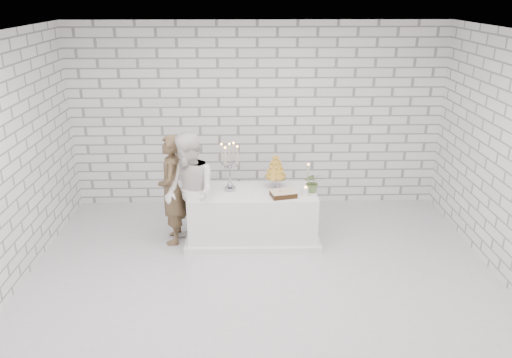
# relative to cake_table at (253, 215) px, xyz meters

# --- Properties ---
(ground) EXTENTS (6.00, 5.00, 0.01)m
(ground) POSITION_rel_cake_table_xyz_m (0.10, -1.13, -0.38)
(ground) COLOR silver
(ground) RESTS_ON ground
(ceiling) EXTENTS (6.00, 5.00, 0.01)m
(ceiling) POSITION_rel_cake_table_xyz_m (0.10, -1.13, 2.62)
(ceiling) COLOR white
(ceiling) RESTS_ON ground
(wall_back) EXTENTS (6.00, 0.01, 3.00)m
(wall_back) POSITION_rel_cake_table_xyz_m (0.10, 1.37, 1.12)
(wall_back) COLOR white
(wall_back) RESTS_ON ground
(wall_front) EXTENTS (6.00, 0.01, 3.00)m
(wall_front) POSITION_rel_cake_table_xyz_m (0.10, -3.63, 1.12)
(wall_front) COLOR white
(wall_front) RESTS_ON ground
(wall_left) EXTENTS (0.01, 5.00, 3.00)m
(wall_left) POSITION_rel_cake_table_xyz_m (-2.90, -1.13, 1.12)
(wall_left) COLOR white
(wall_left) RESTS_ON ground
(cake_table) EXTENTS (1.80, 0.80, 0.75)m
(cake_table) POSITION_rel_cake_table_xyz_m (0.00, 0.00, 0.00)
(cake_table) COLOR white
(cake_table) RESTS_ON ground
(groom) EXTENTS (0.40, 0.59, 1.59)m
(groom) POSITION_rel_cake_table_xyz_m (-1.13, -0.02, 0.42)
(groom) COLOR brown
(groom) RESTS_ON ground
(bride) EXTENTS (0.97, 1.02, 1.67)m
(bride) POSITION_rel_cake_table_xyz_m (-0.86, -0.24, 0.46)
(bride) COLOR white
(bride) RESTS_ON ground
(candelabra) EXTENTS (0.36, 0.36, 0.70)m
(candelabra) POSITION_rel_cake_table_xyz_m (-0.32, 0.05, 0.73)
(candelabra) COLOR #9696A0
(candelabra) RESTS_ON cake_table
(croquembouche) EXTENTS (0.33, 0.33, 0.50)m
(croquembouche) POSITION_rel_cake_table_xyz_m (0.33, 0.15, 0.63)
(croquembouche) COLOR #9F751F
(croquembouche) RESTS_ON cake_table
(chocolate_cake) EXTENTS (0.38, 0.31, 0.08)m
(chocolate_cake) POSITION_rel_cake_table_xyz_m (0.42, -0.20, 0.42)
(chocolate_cake) COLOR black
(chocolate_cake) RESTS_ON cake_table
(pillar_candle) EXTENTS (0.09, 0.09, 0.12)m
(pillar_candle) POSITION_rel_cake_table_xyz_m (0.73, -0.17, 0.44)
(pillar_candle) COLOR white
(pillar_candle) RESTS_ON cake_table
(extra_taper) EXTENTS (0.07, 0.07, 0.32)m
(extra_taper) POSITION_rel_cake_table_xyz_m (0.81, 0.19, 0.54)
(extra_taper) COLOR #BCAC96
(extra_taper) RESTS_ON cake_table
(flowers) EXTENTS (0.28, 0.25, 0.29)m
(flowers) POSITION_rel_cake_table_xyz_m (0.85, -0.04, 0.52)
(flowers) COLOR #496432
(flowers) RESTS_ON cake_table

